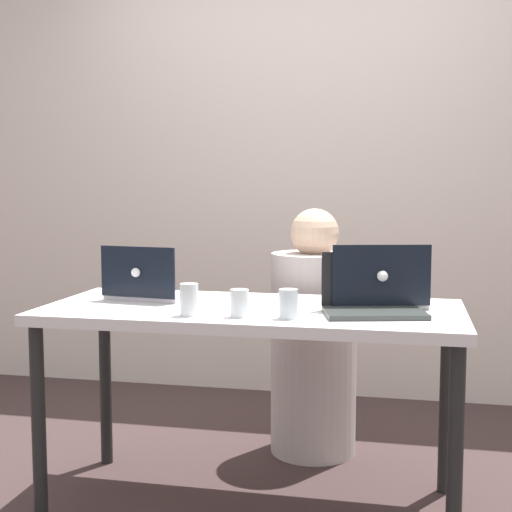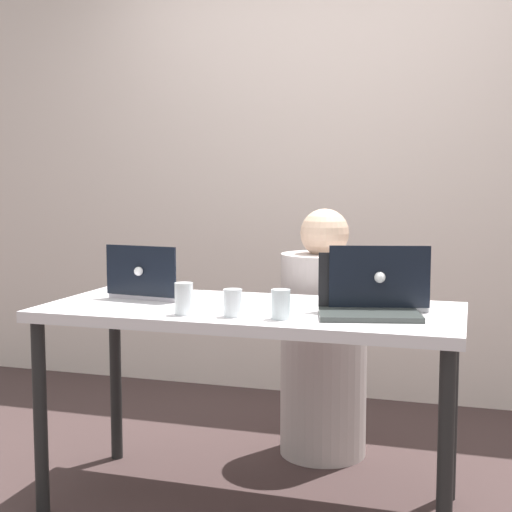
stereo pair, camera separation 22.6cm
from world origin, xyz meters
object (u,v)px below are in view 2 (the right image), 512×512
at_px(laptop_back_left, 151,286).
at_px(water_glass_left, 184,301).
at_px(water_glass_center, 233,305).
at_px(water_glass_right, 281,306).
at_px(person_at_center, 324,346).
at_px(laptop_back_right, 377,295).
at_px(laptop_front_right, 368,302).

height_order(laptop_back_left, water_glass_left, laptop_back_left).
bearing_deg(water_glass_center, water_glass_right, 1.69).
relative_size(person_at_center, water_glass_right, 11.10).
distance_m(laptop_back_right, laptop_back_left, 0.88).
xyz_separation_m(laptop_back_right, laptop_back_left, (-0.88, -0.01, -0.00)).
height_order(person_at_center, water_glass_center, person_at_center).
bearing_deg(laptop_back_right, laptop_front_right, 72.39).
height_order(laptop_front_right, water_glass_center, laptop_front_right).
relative_size(laptop_front_right, water_glass_left, 3.42).
bearing_deg(person_at_center, water_glass_left, 80.33).
xyz_separation_m(water_glass_left, water_glass_center, (0.17, 0.01, -0.01)).
distance_m(person_at_center, laptop_front_right, 0.78).
bearing_deg(person_at_center, water_glass_right, 102.83).
height_order(water_glass_left, water_glass_center, water_glass_left).
distance_m(laptop_back_left, water_glass_center, 0.53).
relative_size(person_at_center, laptop_back_left, 3.28).
xyz_separation_m(person_at_center, water_glass_left, (-0.32, -0.83, 0.32)).
distance_m(water_glass_left, water_glass_center, 0.17).
bearing_deg(water_glass_left, laptop_front_right, 15.50).
xyz_separation_m(person_at_center, laptop_back_right, (0.30, -0.52, 0.32)).
bearing_deg(laptop_back_right, water_glass_center, 19.98).
bearing_deg(water_glass_center, water_glass_left, -175.57).
xyz_separation_m(laptop_front_right, water_glass_right, (-0.27, -0.15, -0.00)).
height_order(laptop_back_left, water_glass_right, laptop_back_left).
bearing_deg(laptop_back_left, laptop_back_right, -172.11).
distance_m(laptop_back_right, water_glass_left, 0.69).
xyz_separation_m(person_at_center, laptop_back_left, (-0.59, -0.52, 0.32)).
height_order(water_glass_left, water_glass_right, water_glass_left).
relative_size(laptop_back_right, water_glass_center, 4.23).
relative_size(water_glass_left, water_glass_center, 1.18).
height_order(laptop_back_right, laptop_front_right, laptop_back_right).
relative_size(person_at_center, laptop_back_right, 2.77).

